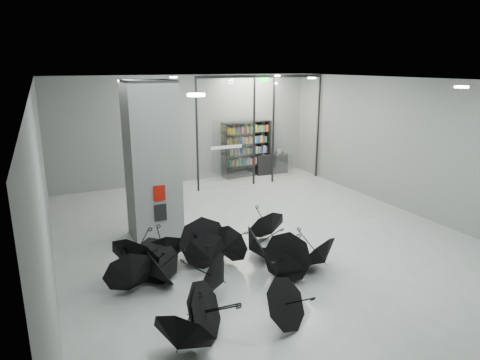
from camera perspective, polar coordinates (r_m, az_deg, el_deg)
name	(u,v)px	position (r m, az deg, el deg)	size (l,w,h in m)	color
room	(279,133)	(9.90, 5.23, 6.21)	(14.00, 14.02, 4.01)	gray
column	(152,162)	(11.00, -11.59, 2.39)	(1.20, 1.20, 4.00)	slate
fire_cabinet	(160,193)	(10.58, -10.63, -1.71)	(0.28, 0.04, 0.38)	#A50A07
info_panel	(161,213)	(10.73, -10.50, -4.26)	(0.30, 0.03, 0.42)	black
exit_sign	(265,80)	(15.59, 3.29, 13.08)	(0.30, 0.06, 0.15)	#0CE533
glass_partition	(261,126)	(15.91, 2.84, 7.20)	(5.06, 0.08, 4.00)	silver
bookshelf	(247,149)	(17.19, 0.87, 4.14)	(1.99, 0.40, 2.19)	black
shop_counter	(270,163)	(17.78, 4.05, 2.20)	(1.36, 0.54, 0.82)	black
umbrella_cluster	(211,271)	(8.91, -3.86, -11.99)	(5.26, 4.73, 1.33)	black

